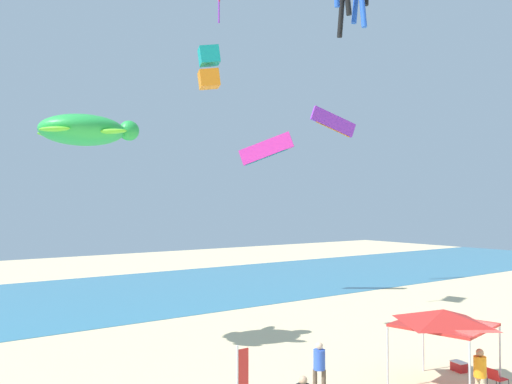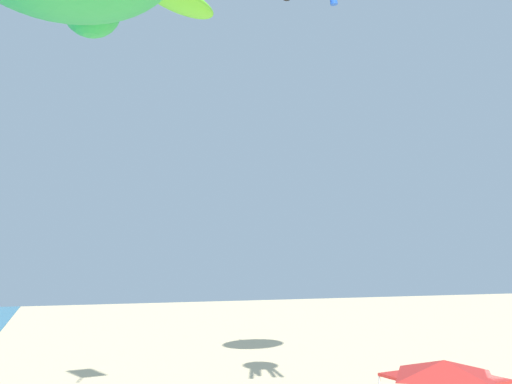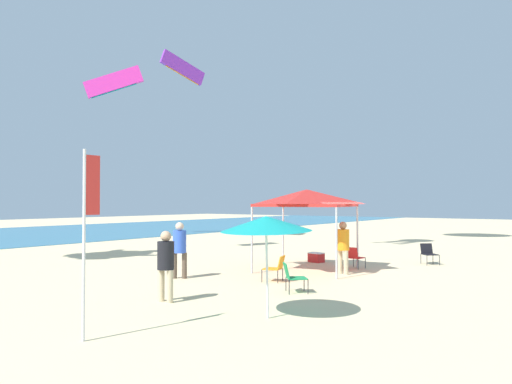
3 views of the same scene
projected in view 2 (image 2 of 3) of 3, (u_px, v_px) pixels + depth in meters
name	position (u px, v px, depth m)	size (l,w,h in m)	color
canopy_tent	(444.00, 370.00, 19.46)	(3.59, 3.64, 2.97)	#B7B7BC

